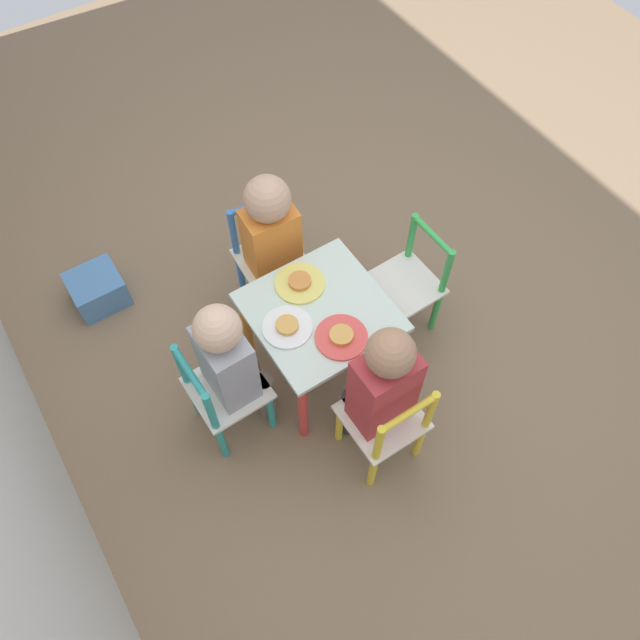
% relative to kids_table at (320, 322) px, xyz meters
% --- Properties ---
extents(ground_plane, '(6.00, 6.00, 0.00)m').
position_rel_kids_table_xyz_m(ground_plane, '(0.00, 0.00, -0.36)').
color(ground_plane, '#7F664C').
extents(kids_table, '(0.48, 0.48, 0.43)m').
position_rel_kids_table_xyz_m(kids_table, '(0.00, 0.00, 0.00)').
color(kids_table, silver).
rests_on(kids_table, ground_plane).
extents(chair_yellow, '(0.26, 0.26, 0.52)m').
position_rel_kids_table_xyz_m(chair_yellow, '(-0.43, -0.00, -0.10)').
color(chair_yellow, silver).
rests_on(chair_yellow, ground_plane).
extents(chair_teal, '(0.27, 0.27, 0.52)m').
position_rel_kids_table_xyz_m(chair_teal, '(-0.01, 0.42, -0.10)').
color(chair_teal, silver).
rests_on(chair_teal, ground_plane).
extents(chair_blue, '(0.27, 0.27, 0.52)m').
position_rel_kids_table_xyz_m(chair_blue, '(0.42, -0.02, -0.10)').
color(chair_blue, silver).
rests_on(chair_blue, ground_plane).
extents(chair_green, '(0.27, 0.27, 0.52)m').
position_rel_kids_table_xyz_m(chair_green, '(0.01, -0.42, -0.10)').
color(chair_green, silver).
rests_on(chair_green, ground_plane).
extents(child_left, '(0.21, 0.20, 0.78)m').
position_rel_kids_table_xyz_m(child_left, '(-0.36, -0.00, 0.10)').
color(child_left, '#38383D').
rests_on(child_left, ground_plane).
extents(child_back, '(0.20, 0.21, 0.74)m').
position_rel_kids_table_xyz_m(child_back, '(-0.01, 0.36, 0.08)').
color(child_back, '#7A6B5B').
rests_on(child_back, ground_plane).
extents(child_right, '(0.23, 0.21, 0.74)m').
position_rel_kids_table_xyz_m(child_right, '(0.36, -0.02, 0.10)').
color(child_right, '#7A6B5B').
rests_on(child_right, ground_plane).
extents(plate_left, '(0.19, 0.19, 0.03)m').
position_rel_kids_table_xyz_m(plate_left, '(-0.14, 0.00, 0.09)').
color(plate_left, '#E54C47').
rests_on(plate_left, kids_table).
extents(plate_back, '(0.18, 0.18, 0.03)m').
position_rel_kids_table_xyz_m(plate_back, '(0.00, 0.14, 0.09)').
color(plate_back, white).
rests_on(plate_back, kids_table).
extents(plate_right, '(0.18, 0.18, 0.03)m').
position_rel_kids_table_xyz_m(plate_right, '(0.14, 0.00, 0.09)').
color(plate_right, '#EADB66').
rests_on(plate_right, kids_table).
extents(storage_bin, '(0.20, 0.22, 0.15)m').
position_rel_kids_table_xyz_m(storage_bin, '(0.81, 0.63, -0.28)').
color(storage_bin, '#4C7FB7').
rests_on(storage_bin, ground_plane).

